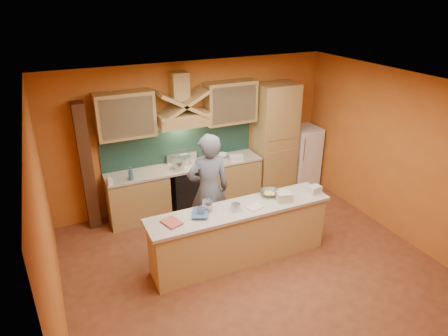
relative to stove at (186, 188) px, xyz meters
name	(u,v)px	position (x,y,z in m)	size (l,w,h in m)	color
floor	(254,268)	(0.30, -2.20, -0.45)	(5.50, 5.00, 0.01)	brown
ceiling	(260,90)	(0.30, -2.20, 2.35)	(5.50, 5.00, 0.01)	white
wall_back	(194,134)	(0.30, 0.30, 0.95)	(5.50, 0.02, 2.80)	#C06725
wall_front	(393,303)	(0.30, -4.70, 0.95)	(5.50, 0.02, 2.80)	#C06725
wall_left	(47,233)	(-2.45, -2.20, 0.95)	(0.02, 5.00, 2.80)	#C06725
wall_right	(400,157)	(3.05, -2.20, 0.95)	(0.02, 5.00, 2.80)	#C06725
base_cabinet_left	(138,198)	(-0.95, 0.00, -0.02)	(1.10, 0.60, 0.86)	tan
base_cabinet_right	(230,180)	(0.95, 0.00, -0.02)	(1.10, 0.60, 0.86)	tan
counter_top	(185,166)	(0.00, 0.00, 0.45)	(3.00, 0.62, 0.04)	#B6AD9A
stove	(186,188)	(0.00, 0.00, 0.00)	(0.60, 0.58, 0.90)	black
backsplash	(180,144)	(0.00, 0.28, 0.80)	(3.00, 0.03, 0.70)	#17332C
range_hood	(182,119)	(0.00, 0.05, 1.37)	(0.92, 0.50, 0.24)	tan
hood_chimney	(179,86)	(0.00, 0.15, 1.95)	(0.30, 0.30, 0.50)	tan
upper_cabinet_left	(125,115)	(-1.00, 0.12, 1.55)	(1.00, 0.35, 0.80)	tan
upper_cabinet_right	(231,102)	(1.00, 0.12, 1.55)	(1.00, 0.35, 0.80)	tan
pantry_column	(275,139)	(1.95, 0.00, 0.70)	(0.80, 0.60, 2.30)	tan
fridge	(303,156)	(2.70, 0.00, 0.20)	(0.58, 0.60, 1.30)	white
trim_column_left	(87,167)	(-1.75, 0.15, 0.70)	(0.20, 0.30, 2.30)	#472816
island_body	(240,236)	(0.20, -1.90, -0.01)	(2.80, 0.55, 0.88)	tan
island_top	(240,209)	(0.20, -1.90, 0.47)	(2.90, 0.62, 0.05)	#B6AD9A
person	(209,191)	(-0.04, -1.24, 0.53)	(0.71, 0.47, 1.95)	slate
pot_large	(179,165)	(-0.16, -0.07, 0.53)	(0.21, 0.21, 0.16)	silver
pot_small	(186,161)	(0.04, 0.09, 0.52)	(0.18, 0.18, 0.15)	silver
soap_bottle_a	(109,180)	(-1.45, -0.23, 0.56)	(0.08, 0.09, 0.19)	silver
soap_bottle_b	(131,173)	(-1.07, -0.19, 0.59)	(0.09, 0.10, 0.25)	#315F88
bowl_back	(222,155)	(0.81, 0.09, 0.50)	(0.21, 0.21, 0.07)	silver
dish_rack	(236,158)	(0.99, -0.17, 0.52)	(0.25, 0.20, 0.09)	white
book_lower	(165,225)	(-0.98, -1.92, 0.51)	(0.22, 0.29, 0.03)	#BA4C42
book_upper	(192,213)	(-0.53, -1.80, 0.53)	(0.23, 0.32, 0.02)	#436295
jar_large	(207,206)	(-0.29, -1.78, 0.58)	(0.15, 0.15, 0.17)	silver
jar_small	(201,212)	(-0.43, -1.87, 0.56)	(0.12, 0.12, 0.13)	silver
kitchen_scale	(236,208)	(0.10, -1.95, 0.54)	(0.11, 0.11, 0.09)	white
mixing_bowl	(270,193)	(0.81, -1.73, 0.53)	(0.30, 0.30, 0.07)	silver
cloth	(255,207)	(0.40, -1.99, 0.50)	(0.24, 0.18, 0.02)	beige
grocery_bag_a	(284,197)	(0.92, -2.00, 0.57)	(0.22, 0.18, 0.14)	beige
grocery_bag_b	(314,189)	(1.51, -1.97, 0.56)	(0.20, 0.15, 0.12)	beige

